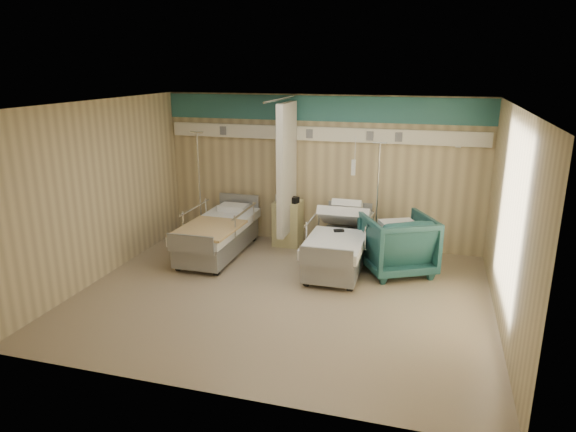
{
  "coord_description": "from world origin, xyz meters",
  "views": [
    {
      "loc": [
        2.01,
        -6.73,
        3.31
      ],
      "look_at": [
        -0.09,
        0.6,
        1.06
      ],
      "focal_mm": 32.0,
      "sensor_mm": 36.0,
      "label": 1
    }
  ],
  "objects": [
    {
      "name": "ground",
      "position": [
        0.0,
        0.0,
        0.0
      ],
      "size": [
        6.0,
        5.0,
        0.0
      ],
      "primitive_type": "cube",
      "color": "gray",
      "rests_on": "ground"
    },
    {
      "name": "room_walls",
      "position": [
        -0.03,
        0.25,
        1.86
      ],
      "size": [
        6.04,
        5.04,
        2.82
      ],
      "color": "tan",
      "rests_on": "ground"
    },
    {
      "name": "bed_right",
      "position": [
        0.6,
        1.3,
        0.32
      ],
      "size": [
        1.0,
        2.16,
        0.63
      ],
      "primitive_type": null,
      "color": "white",
      "rests_on": "ground"
    },
    {
      "name": "bed_left",
      "position": [
        -1.6,
        1.3,
        0.32
      ],
      "size": [
        1.0,
        2.16,
        0.63
      ],
      "primitive_type": null,
      "color": "white",
      "rests_on": "ground"
    },
    {
      "name": "bedside_cabinet",
      "position": [
        -0.55,
        2.2,
        0.42
      ],
      "size": [
        0.5,
        0.48,
        0.85
      ],
      "primitive_type": "cube",
      "color": "#CAC07E",
      "rests_on": "ground"
    },
    {
      "name": "visitor_armchair",
      "position": [
        1.55,
        1.38,
        0.49
      ],
      "size": [
        1.43,
        1.44,
        0.98
      ],
      "primitive_type": "imported",
      "rotation": [
        0.0,
        0.0,
        3.62
      ],
      "color": "#1E4B4B",
      "rests_on": "ground"
    },
    {
      "name": "waffle_blanket",
      "position": [
        1.56,
        1.37,
        1.01
      ],
      "size": [
        0.71,
        0.68,
        0.06
      ],
      "primitive_type": "cube",
      "rotation": [
        0.0,
        0.0,
        3.6
      ],
      "color": "silver",
      "rests_on": "visitor_armchair"
    },
    {
      "name": "iv_stand_right",
      "position": [
        1.1,
        2.23,
        0.41
      ],
      "size": [
        0.36,
        0.36,
        2.03
      ],
      "rotation": [
        0.0,
        0.0,
        0.14
      ],
      "color": "silver",
      "rests_on": "ground"
    },
    {
      "name": "iv_stand_left",
      "position": [
        -2.28,
        2.04,
        0.43
      ],
      "size": [
        0.38,
        0.38,
        2.12
      ],
      "rotation": [
        0.0,
        0.0,
        0.24
      ],
      "color": "silver",
      "rests_on": "ground"
    },
    {
      "name": "call_remote",
      "position": [
        0.58,
        1.33,
        0.65
      ],
      "size": [
        0.18,
        0.13,
        0.04
      ],
      "primitive_type": "cube",
      "rotation": [
        0.0,
        0.0,
        0.4
      ],
      "color": "black",
      "rests_on": "bed_right"
    },
    {
      "name": "tan_blanket",
      "position": [
        -1.55,
        0.84,
        0.65
      ],
      "size": [
        0.98,
        1.21,
        0.04
      ],
      "primitive_type": "cube",
      "rotation": [
        0.0,
        0.0,
        -0.03
      ],
      "color": "tan",
      "rests_on": "bed_left"
    },
    {
      "name": "toiletry_bag",
      "position": [
        -0.44,
        2.13,
        0.91
      ],
      "size": [
        0.24,
        0.2,
        0.11
      ],
      "primitive_type": "cube",
      "rotation": [
        0.0,
        0.0,
        -0.4
      ],
      "color": "black",
      "rests_on": "bedside_cabinet"
    },
    {
      "name": "white_cup",
      "position": [
        -0.74,
        2.18,
        0.91
      ],
      "size": [
        0.09,
        0.09,
        0.12
      ],
      "primitive_type": "cylinder",
      "rotation": [
        0.0,
        0.0,
        -0.02
      ],
      "color": "white",
      "rests_on": "bedside_cabinet"
    }
  ]
}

